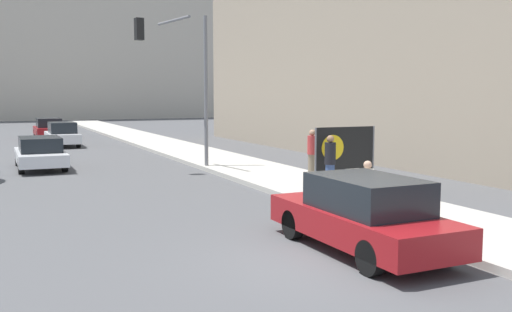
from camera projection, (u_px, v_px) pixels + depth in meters
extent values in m
plane|color=#4F4F51|center=(326.00, 261.00, 10.78)|extent=(160.00, 160.00, 0.00)
cube|color=#B7B2A8|center=(226.00, 162.00, 25.95)|extent=(3.40, 90.00, 0.17)
cylinder|color=#474C56|center=(366.00, 200.00, 14.78)|extent=(0.03, 0.03, 0.48)
cylinder|color=#474C56|center=(378.00, 199.00, 14.94)|extent=(0.03, 0.03, 0.48)
cylinder|color=#474C56|center=(358.00, 198.00, 15.12)|extent=(0.03, 0.03, 0.48)
cylinder|color=#474C56|center=(369.00, 197.00, 15.27)|extent=(0.03, 0.03, 0.48)
cube|color=navy|center=(368.00, 189.00, 15.00)|extent=(0.40, 0.40, 0.02)
cube|color=navy|center=(364.00, 181.00, 15.15)|extent=(0.40, 0.02, 0.38)
cylinder|color=#334775|center=(372.00, 186.00, 14.84)|extent=(0.18, 0.42, 0.18)
cylinder|color=#334775|center=(376.00, 201.00, 14.69)|extent=(0.16, 0.16, 0.48)
cube|color=black|center=(377.00, 208.00, 14.66)|extent=(0.20, 0.28, 0.10)
cylinder|color=silver|center=(367.00, 179.00, 15.00)|extent=(0.34, 0.34, 0.52)
sphere|color=tan|center=(368.00, 165.00, 14.96)|extent=(0.22, 0.22, 0.22)
cylinder|color=silver|center=(359.00, 177.00, 14.78)|extent=(0.45, 0.09, 0.09)
cube|color=#EAE5C6|center=(352.00, 175.00, 14.69)|extent=(0.41, 0.02, 0.35)
cube|color=black|center=(353.00, 175.00, 14.68)|extent=(0.31, 0.01, 0.08)
cylinder|color=#334775|center=(330.00, 178.00, 17.42)|extent=(0.28, 0.28, 0.85)
cylinder|color=black|center=(330.00, 153.00, 17.34)|extent=(0.34, 0.34, 0.67)
sphere|color=#936B4C|center=(330.00, 139.00, 17.29)|extent=(0.22, 0.22, 0.22)
cylinder|color=#756651|center=(312.00, 166.00, 20.47)|extent=(0.28, 0.28, 0.84)
cylinder|color=#B23333|center=(312.00, 145.00, 20.39)|extent=(0.34, 0.34, 0.67)
sphere|color=tan|center=(312.00, 133.00, 20.34)|extent=(0.22, 0.22, 0.22)
cylinder|color=slate|center=(316.00, 159.00, 17.76)|extent=(0.06, 0.06, 1.95)
cylinder|color=slate|center=(373.00, 156.00, 18.67)|extent=(0.06, 0.06, 1.95)
cube|color=black|center=(345.00, 156.00, 18.21)|extent=(2.19, 0.02, 1.85)
cylinder|color=yellow|center=(333.00, 148.00, 17.96)|extent=(0.81, 0.01, 0.81)
cylinder|color=slate|center=(206.00, 92.00, 23.68)|extent=(0.16, 0.16, 6.20)
cylinder|color=slate|center=(173.00, 21.00, 22.61)|extent=(0.51, 2.86, 0.11)
cube|color=black|center=(139.00, 29.00, 21.88)|extent=(0.34, 0.34, 0.84)
sphere|color=green|center=(139.00, 36.00, 21.91)|extent=(0.18, 0.18, 0.18)
cube|color=maroon|center=(361.00, 223.00, 11.42)|extent=(1.81, 4.55, 0.58)
cube|color=black|center=(367.00, 194.00, 11.19)|extent=(1.55, 2.36, 0.67)
cylinder|color=black|center=(293.00, 224.00, 12.39)|extent=(0.22, 0.64, 0.64)
cylinder|color=black|center=(354.00, 218.00, 13.05)|extent=(0.22, 0.64, 0.64)
cylinder|color=black|center=(370.00, 258.00, 9.84)|extent=(0.22, 0.64, 0.64)
cylinder|color=black|center=(441.00, 248.00, 10.51)|extent=(0.22, 0.64, 0.64)
cube|color=silver|center=(40.00, 157.00, 24.29)|extent=(1.88, 4.79, 0.49)
cube|color=black|center=(40.00, 144.00, 24.06)|extent=(1.61, 2.49, 0.60)
cylinder|color=black|center=(18.00, 159.00, 25.30)|extent=(0.22, 0.64, 0.64)
cylinder|color=black|center=(57.00, 157.00, 25.99)|extent=(0.22, 0.64, 0.64)
cylinder|color=black|center=(21.00, 166.00, 22.62)|extent=(0.22, 0.64, 0.64)
cylinder|color=black|center=(65.00, 164.00, 23.31)|extent=(0.22, 0.64, 0.64)
cube|color=silver|center=(62.00, 137.00, 35.01)|extent=(1.73, 4.54, 0.56)
cube|color=black|center=(62.00, 128.00, 34.78)|extent=(1.49, 2.36, 0.66)
cylinder|color=black|center=(47.00, 140.00, 35.99)|extent=(0.22, 0.64, 0.64)
cylinder|color=black|center=(72.00, 139.00, 36.62)|extent=(0.22, 0.64, 0.64)
cylinder|color=black|center=(52.00, 143.00, 33.45)|extent=(0.22, 0.64, 0.64)
cylinder|color=black|center=(78.00, 142.00, 34.08)|extent=(0.22, 0.64, 0.64)
cube|color=maroon|center=(49.00, 131.00, 41.56)|extent=(1.90, 4.48, 0.56)
cube|color=black|center=(49.00, 123.00, 41.34)|extent=(1.63, 2.33, 0.65)
cylinder|color=black|center=(35.00, 133.00, 42.49)|extent=(0.22, 0.64, 0.64)
cylinder|color=black|center=(59.00, 132.00, 43.19)|extent=(0.22, 0.64, 0.64)
cylinder|color=black|center=(38.00, 135.00, 39.98)|extent=(0.22, 0.64, 0.64)
cylinder|color=black|center=(63.00, 135.00, 40.68)|extent=(0.22, 0.64, 0.64)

